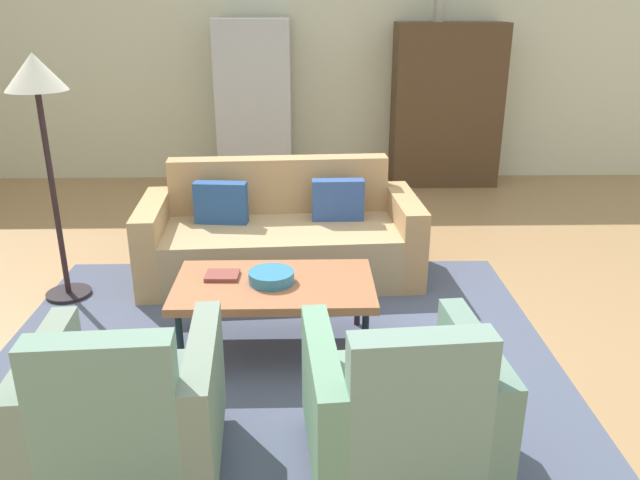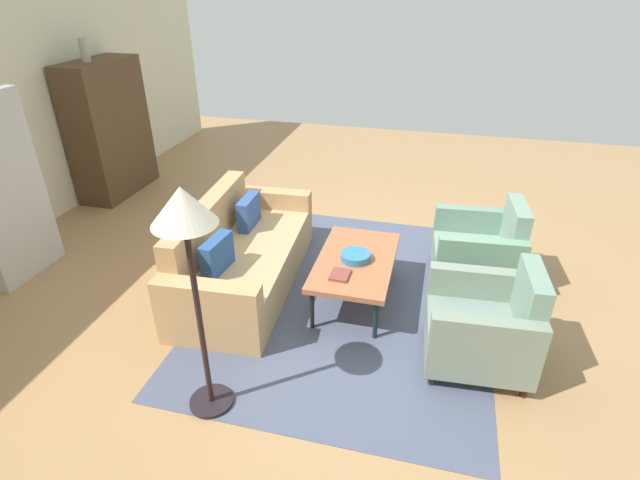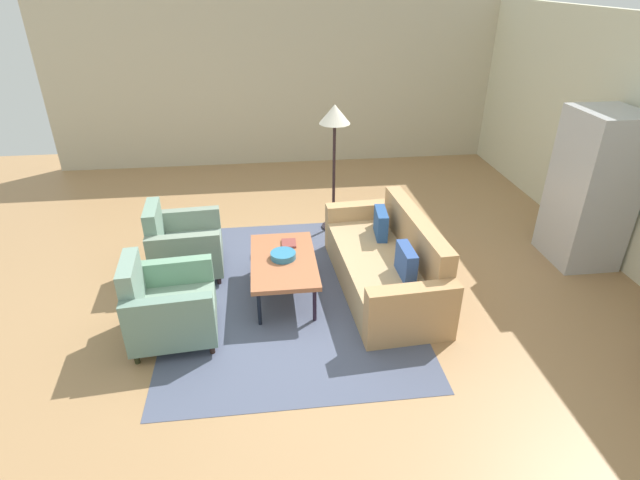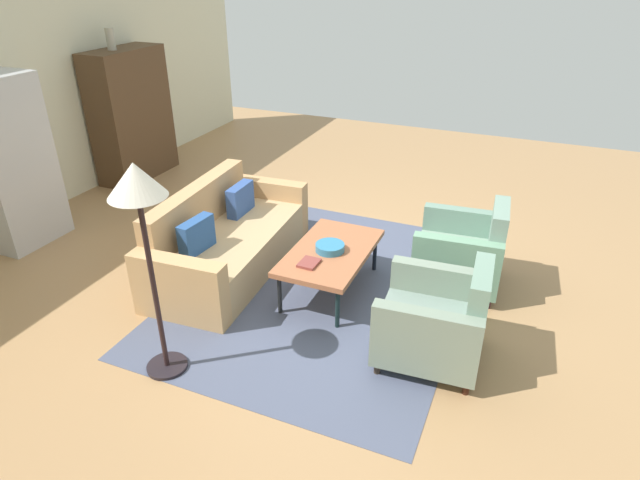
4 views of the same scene
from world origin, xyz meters
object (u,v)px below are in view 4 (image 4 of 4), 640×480
at_px(couch, 224,242).
at_px(armchair_right, 465,254).
at_px(book_stack, 309,263).
at_px(refrigerator, 4,162).
at_px(coffee_table, 331,253).
at_px(floor_lamp, 139,201).
at_px(armchair_left, 440,323).
at_px(fruit_bowl, 330,247).
at_px(vase_tall, 110,39).
at_px(cabinet, 131,115).

distance_m(couch, armchair_right, 2.43).
height_order(book_stack, refrigerator, refrigerator).
bearing_deg(couch, armchair_right, 101.11).
bearing_deg(armchair_right, coffee_table, 112.83).
distance_m(book_stack, floor_lamp, 1.72).
relative_size(armchair_left, fruit_bowl, 3.21).
height_order(vase_tall, refrigerator, vase_tall).
bearing_deg(armchair_left, armchair_right, -3.70).
bearing_deg(floor_lamp, fruit_bowl, -26.75).
relative_size(coffee_table, refrigerator, 0.65).
height_order(armchair_left, book_stack, armchair_left).
relative_size(book_stack, vase_tall, 0.74).
bearing_deg(floor_lamp, vase_tall, 43.13).
xyz_separation_m(armchair_left, armchair_right, (1.20, 0.00, 0.00)).
height_order(couch, book_stack, couch).
bearing_deg(book_stack, vase_tall, 61.95).
height_order(coffee_table, vase_tall, vase_tall).
bearing_deg(armchair_left, cabinet, 60.47).
bearing_deg(coffee_table, couch, 90.25).
xyz_separation_m(couch, refrigerator, (-0.36, 2.48, 0.64)).
bearing_deg(floor_lamp, armchair_left, -63.80).
xyz_separation_m(armchair_right, vase_tall, (1.04, 4.93, 1.60)).
bearing_deg(armchair_left, vase_tall, 61.87).
distance_m(armchair_right, refrigerator, 4.96).
bearing_deg(vase_tall, floor_lamp, -136.87).
xyz_separation_m(vase_tall, refrigerator, (-2.01, -0.10, -1.01)).
relative_size(armchair_left, refrigerator, 0.48).
bearing_deg(armchair_left, fruit_bowl, 59.83).
bearing_deg(refrigerator, fruit_bowl, -84.57).
height_order(armchair_left, vase_tall, vase_tall).
bearing_deg(cabinet, book_stack, -119.81).
xyz_separation_m(coffee_table, cabinet, (1.79, 3.77, 0.49)).
bearing_deg(couch, fruit_bowl, 86.08).
height_order(armchair_left, armchair_right, same).
xyz_separation_m(coffee_table, armchair_right, (0.61, -1.17, -0.06)).
bearing_deg(armchair_right, floor_lamp, 133.41).
bearing_deg(cabinet, couch, -124.85).
distance_m(book_stack, cabinet, 4.28).
bearing_deg(cabinet, coffee_table, -115.45).
xyz_separation_m(armchair_left, book_stack, (0.28, 1.25, 0.11)).
height_order(couch, coffee_table, couch).
bearing_deg(book_stack, floor_lamp, 150.60).
bearing_deg(armchair_right, vase_tall, 73.50).
relative_size(armchair_right, refrigerator, 0.48).
bearing_deg(coffee_table, armchair_left, -117.06).
bearing_deg(refrigerator, book_stack, -89.30).
xyz_separation_m(armchair_left, floor_lamp, (-0.95, 1.94, 1.10)).
relative_size(couch, vase_tall, 7.76).
bearing_deg(coffee_table, fruit_bowl, 180.00).
xyz_separation_m(armchair_right, fruit_bowl, (-0.62, 1.17, 0.14)).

